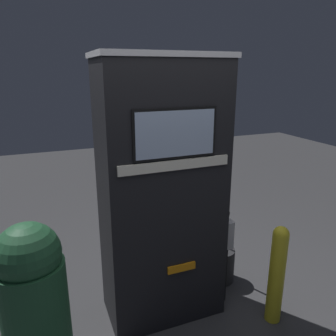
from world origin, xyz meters
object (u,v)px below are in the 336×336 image
at_px(trash_bin, 34,300).
at_px(squeegee_bucket, 220,264).
at_px(gas_pump, 162,194).
at_px(safety_bollard, 277,272).

distance_m(trash_bin, squeegee_bucket, 1.85).
xyz_separation_m(gas_pump, safety_bollard, (0.83, -0.50, -0.64)).
xyz_separation_m(safety_bollard, squeegee_bucket, (-0.13, 0.67, -0.29)).
bearing_deg(safety_bollard, gas_pump, 149.09).
height_order(gas_pump, trash_bin, gas_pump).
height_order(gas_pump, squeegee_bucket, gas_pump).
distance_m(gas_pump, squeegee_bucket, 1.18).
xyz_separation_m(gas_pump, squeegee_bucket, (0.70, 0.17, -0.93)).
xyz_separation_m(safety_bollard, trash_bin, (-1.88, 0.22, 0.12)).
relative_size(gas_pump, safety_bollard, 2.49).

